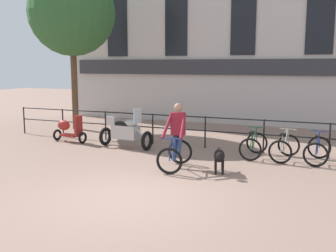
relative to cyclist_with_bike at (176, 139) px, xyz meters
The scene contains 10 objects.
ground_plane 2.67m from the cyclist_with_bike, 90.35° to the right, with size 60.00×60.00×0.00m, color #8E7060.
canal_railing 2.64m from the cyclist_with_bike, 90.34° to the left, with size 15.05×0.05×1.05m.
cyclist_with_bike is the anchor object (origin of this frame).
dog 1.24m from the cyclist_with_bike, ahead, with size 0.43×0.97×0.61m.
parked_motorcycle 2.99m from the cyclist_with_bike, 145.31° to the left, with size 1.81×0.80×1.35m.
parked_bicycle_near_lamp 2.63m from the cyclist_with_bike, 49.82° to the left, with size 0.67×1.11×0.86m.
parked_bicycle_mid_left 3.26m from the cyclist_with_bike, 37.81° to the left, with size 0.79×1.18×0.86m.
parked_bicycle_mid_right 3.99m from the cyclist_with_bike, 29.98° to the left, with size 0.73×1.15×0.86m.
parked_scooter 5.14m from the cyclist_with_bike, 159.02° to the left, with size 1.32×0.56×0.96m.
tree_canalside_left 8.64m from the cyclist_with_bike, 145.33° to the left, with size 3.54×3.54×6.59m.
Camera 1 is at (3.68, -6.89, 2.69)m, focal length 42.00 mm.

